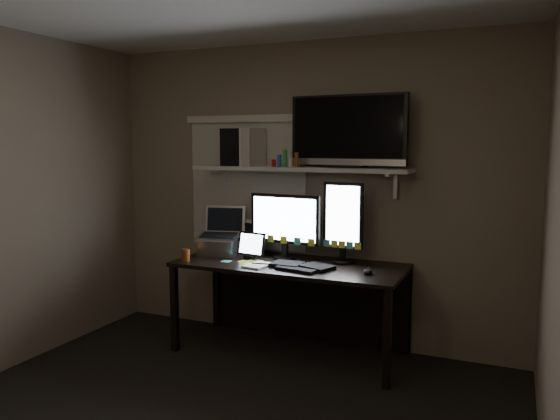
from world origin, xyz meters
The scene contains 18 objects.
back_wall centered at (0.00, 1.80, 1.25)m, with size 3.60×3.60×0.00m, color #736552.
window_blinds centered at (-0.55, 1.79, 1.30)m, with size 1.10×0.02×1.10m, color beige.
desk centered at (0.00, 1.55, 0.55)m, with size 1.80×0.75×0.73m.
wall_shelf centered at (0.00, 1.62, 1.46)m, with size 1.80×0.35×0.03m, color #BBBCB6.
monitor_landscape centered at (-0.11, 1.58, 1.00)m, with size 0.62×0.07×0.54m, color black.
monitor_portrait centered at (0.38, 1.61, 1.06)m, with size 0.33×0.06×0.65m, color black.
keyboard centered at (0.15, 1.32, 0.74)m, with size 0.48×0.19×0.03m, color black.
mouse centered at (0.66, 1.32, 0.75)m, with size 0.07×0.10×0.04m, color black.
notepad centered at (-0.19, 1.24, 0.74)m, with size 0.16×0.23×0.01m, color white.
tablet centered at (-0.34, 1.46, 0.84)m, with size 0.25×0.11×0.22m, color black.
file_sorter centered at (-0.49, 1.69, 0.87)m, with size 0.22×0.10×0.28m, color black.
laptop centered at (-0.68, 1.49, 0.93)m, with size 0.35×0.29×0.40m, color #AAA9AE.
cup centered at (-0.79, 1.16, 0.78)m, with size 0.07×0.07×0.10m, color brown.
sticky_notes centered at (-0.36, 1.31, 0.73)m, with size 0.32×0.23×0.00m, color #E8F141, non-canonical shape.
tv centered at (0.39, 1.67, 1.76)m, with size 0.94×0.17×0.56m, color black.
game_console centered at (-0.42, 1.63, 1.64)m, with size 0.08×0.26×0.32m, color #BBB6A9.
speaker centered at (-0.60, 1.65, 1.64)m, with size 0.17×0.21×0.31m, color black.
bottles centered at (-0.10, 1.58, 1.55)m, with size 0.21×0.05×0.14m, color #A50F0C, non-canonical shape.
Camera 1 is at (1.61, -2.47, 1.67)m, focal length 35.00 mm.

